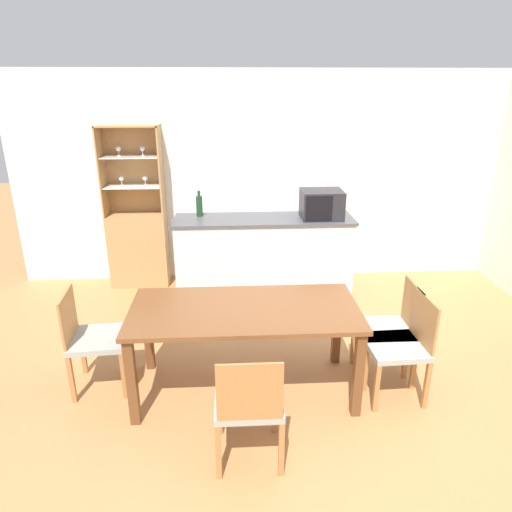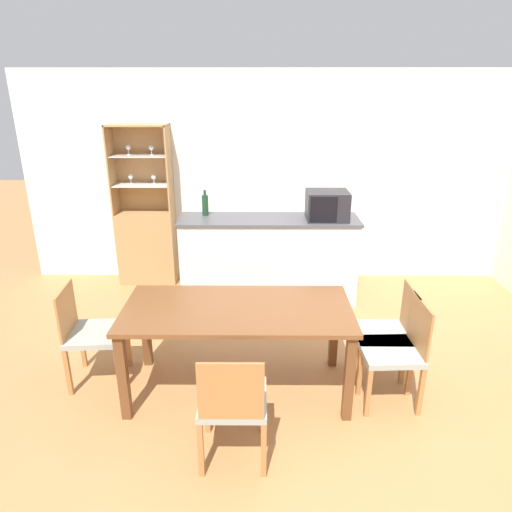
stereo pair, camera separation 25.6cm
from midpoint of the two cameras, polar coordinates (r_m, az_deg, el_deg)
ground_plane at (r=3.85m, az=7.29°, el=-17.53°), size 18.00×18.00×0.00m
wall_back at (r=5.74m, az=3.21°, el=9.62°), size 6.80×0.06×2.55m
kitchen_counter at (r=5.26m, az=-0.42°, el=-0.32°), size 2.01×0.55×0.97m
display_cabinet at (r=5.83m, az=-15.71°, el=2.14°), size 0.70×0.34×1.94m
dining_table at (r=3.60m, az=-3.50°, el=-7.92°), size 1.78×0.83×0.75m
dining_chair_side_right_near at (r=3.78m, az=15.76°, el=-10.72°), size 0.46×0.46×0.86m
dining_chair_side_right_far at (r=3.98m, az=14.65°, el=-8.91°), size 0.44×0.44×0.86m
dining_chair_side_left_far at (r=4.01m, az=-21.44°, el=-9.58°), size 0.47×0.47×0.86m
dining_chair_head_near at (r=3.08m, az=-3.42°, el=-17.92°), size 0.44×0.44×0.86m
microwave at (r=5.12m, az=6.77°, el=6.44°), size 0.45×0.38×0.31m
wine_bottle at (r=5.21m, az=-8.50°, el=6.24°), size 0.07×0.07×0.29m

